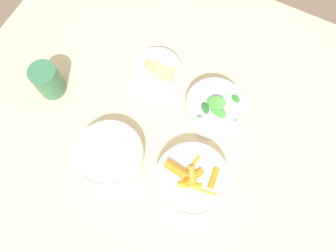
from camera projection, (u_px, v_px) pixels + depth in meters
The scene contains 7 objects.
ground_plane at pixel (178, 181), 1.57m from camera, with size 10.00×10.00×0.00m, color brown.
dining_table at pixel (185, 142), 0.96m from camera, with size 1.28×1.02×0.75m.
bowl_carrots at pixel (192, 180), 0.79m from camera, with size 0.18×0.18×0.07m.
bowl_greens at pixel (214, 108), 0.85m from camera, with size 0.15×0.15×0.09m.
bowl_beans_hotdog at pixel (110, 155), 0.82m from camera, with size 0.17×0.17×0.05m.
bowl_cookies at pixel (157, 71), 0.91m from camera, with size 0.14×0.14×0.04m.
cup at pixel (48, 80), 0.86m from camera, with size 0.07×0.07×0.10m.
Camera 1 is at (-0.08, 0.27, 1.57)m, focal length 35.00 mm.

